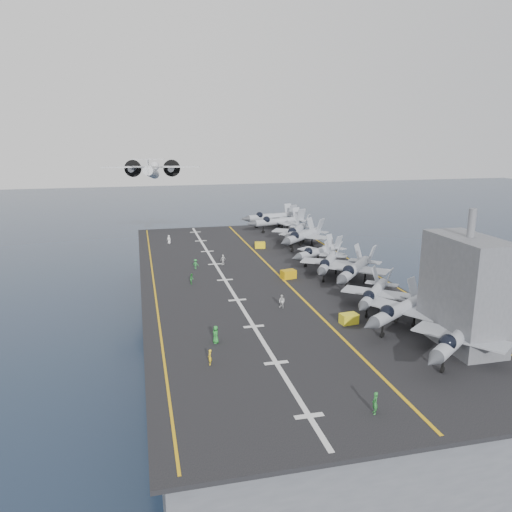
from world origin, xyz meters
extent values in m
plane|color=#142135|center=(0.00, 0.00, 0.00)|extent=(500.00, 500.00, 0.00)
cube|color=#56595E|center=(0.00, 0.00, 5.00)|extent=(36.00, 90.00, 10.00)
cube|color=black|center=(0.00, 0.00, 10.20)|extent=(38.00, 92.00, 0.40)
cube|color=gold|center=(3.00, 0.00, 10.42)|extent=(0.35, 90.00, 0.02)
cube|color=silver|center=(-6.00, 0.00, 10.42)|extent=(0.50, 90.00, 0.02)
cube|color=gold|center=(-17.00, 0.00, 10.42)|extent=(0.25, 90.00, 0.02)
cube|color=gold|center=(18.50, 0.00, 10.42)|extent=(0.25, 90.00, 0.02)
imported|color=#268C33|center=(-11.16, -23.63, 11.39)|extent=(0.92, 1.27, 1.98)
imported|color=yellow|center=(-12.56, -28.80, 11.20)|extent=(0.68, 0.99, 1.60)
imported|color=#2C8638|center=(-11.29, -0.87, 11.23)|extent=(0.74, 1.05, 1.66)
imported|color=#298B3A|center=(-9.71, 7.73, 11.25)|extent=(1.22, 1.17, 1.70)
imported|color=silver|center=(-4.70, 9.16, 11.34)|extent=(1.35, 1.21, 1.87)
imported|color=silver|center=(-12.81, 28.90, 11.31)|extent=(1.31, 1.21, 1.81)
imported|color=#287B31|center=(-0.60, -40.88, 11.37)|extent=(0.98, 1.29, 1.94)
imported|color=silver|center=(-0.88, -14.48, 11.31)|extent=(1.21, 1.32, 1.82)
camera|label=1|loc=(-18.71, -74.55, 33.04)|focal=35.00mm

